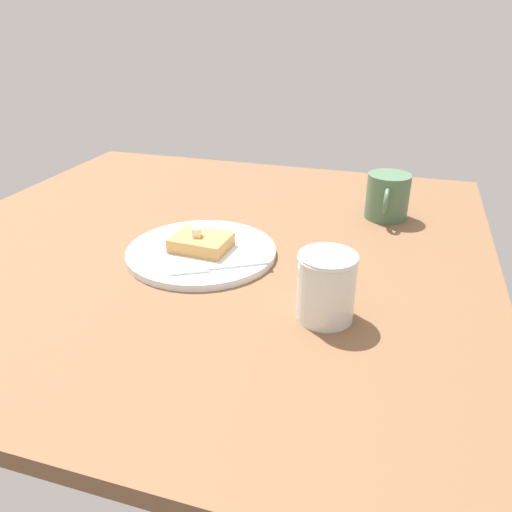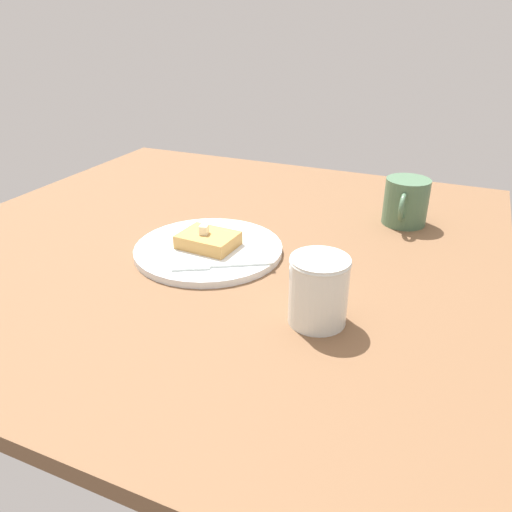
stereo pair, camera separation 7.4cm
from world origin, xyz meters
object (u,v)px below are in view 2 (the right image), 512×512
Objects in this scene: fork at (216,266)px; coffee_mug at (406,202)px; syrup_jar at (318,293)px; plate at (209,249)px.

fork is 1.30× the size of coffee_mug.
coffee_mug is (-39.30, 5.32, 0.13)cm from syrup_jar.
fork is 40.63cm from coffee_mug.
syrup_jar is at bearing 70.50° from fork.
syrup_jar reaches higher than fork.
syrup_jar is 0.83× the size of coffee_mug.
coffee_mug is at bearing 132.86° from plate.
plate is 2.70× the size of syrup_jar.
coffee_mug is (-26.54, 28.60, 3.79)cm from plate.
syrup_jar reaches higher than plate.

